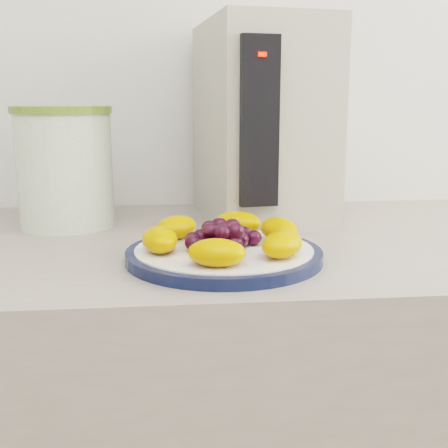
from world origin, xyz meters
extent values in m
cube|color=silver|center=(0.00, 1.51, 1.30)|extent=(3.50, 0.02, 2.60)
cylinder|color=#0F1939|center=(0.03, 1.07, 0.91)|extent=(0.26, 0.26, 0.01)
cylinder|color=white|center=(0.03, 1.07, 0.91)|extent=(0.24, 0.24, 0.02)
cylinder|color=#3B660E|center=(-0.22, 1.31, 1.00)|extent=(0.18, 0.18, 0.19)
cylinder|color=olive|center=(-0.22, 1.31, 1.10)|extent=(0.19, 0.19, 0.01)
cube|color=#ABA595|center=(0.12, 1.35, 1.07)|extent=(0.23, 0.30, 0.35)
cube|color=black|center=(0.09, 1.20, 1.08)|extent=(0.06, 0.03, 0.26)
cube|color=#FF0C05|center=(0.09, 1.19, 1.18)|extent=(0.01, 0.01, 0.01)
ellipsoid|color=#D37503|center=(0.11, 1.10, 0.93)|extent=(0.07, 0.08, 0.03)
ellipsoid|color=#D37503|center=(0.05, 1.15, 0.93)|extent=(0.08, 0.07, 0.03)
ellipsoid|color=#D37503|center=(-0.04, 1.13, 0.93)|extent=(0.08, 0.08, 0.03)
ellipsoid|color=#D37503|center=(-0.06, 1.05, 0.93)|extent=(0.05, 0.08, 0.03)
ellipsoid|color=#D37503|center=(0.01, 0.98, 0.93)|extent=(0.08, 0.06, 0.03)
ellipsoid|color=#D37503|center=(0.09, 1.01, 0.93)|extent=(0.08, 0.08, 0.03)
ellipsoid|color=black|center=(0.03, 1.07, 0.93)|extent=(0.02, 0.02, 0.02)
ellipsoid|color=black|center=(0.05, 1.07, 0.93)|extent=(0.02, 0.02, 0.02)
ellipsoid|color=black|center=(0.04, 1.09, 0.93)|extent=(0.02, 0.02, 0.02)
ellipsoid|color=black|center=(0.01, 1.09, 0.93)|extent=(0.02, 0.02, 0.02)
ellipsoid|color=black|center=(0.00, 1.07, 0.93)|extent=(0.02, 0.02, 0.02)
ellipsoid|color=black|center=(0.01, 1.05, 0.93)|extent=(0.02, 0.02, 0.02)
ellipsoid|color=black|center=(0.04, 1.05, 0.93)|extent=(0.02, 0.02, 0.02)
ellipsoid|color=black|center=(0.07, 1.08, 0.93)|extent=(0.02, 0.02, 0.02)
ellipsoid|color=black|center=(0.06, 1.10, 0.93)|extent=(0.02, 0.02, 0.02)
ellipsoid|color=black|center=(0.04, 1.11, 0.93)|extent=(0.02, 0.02, 0.02)
ellipsoid|color=black|center=(0.01, 1.11, 0.93)|extent=(0.02, 0.02, 0.02)
ellipsoid|color=black|center=(0.00, 1.10, 0.93)|extent=(0.02, 0.02, 0.02)
ellipsoid|color=black|center=(-0.02, 1.08, 0.93)|extent=(0.02, 0.02, 0.02)
ellipsoid|color=black|center=(-0.02, 1.06, 0.93)|extent=(0.02, 0.02, 0.02)
ellipsoid|color=black|center=(0.00, 1.04, 0.93)|extent=(0.02, 0.02, 0.02)
ellipsoid|color=black|center=(0.03, 1.07, 0.94)|extent=(0.02, 0.02, 0.02)
ellipsoid|color=black|center=(0.04, 1.08, 0.94)|extent=(0.02, 0.02, 0.02)
ellipsoid|color=black|center=(0.02, 1.09, 0.94)|extent=(0.02, 0.02, 0.02)
ellipsoid|color=black|center=(0.01, 1.08, 0.94)|extent=(0.02, 0.02, 0.02)
ellipsoid|color=black|center=(0.01, 1.06, 0.94)|extent=(0.02, 0.02, 0.02)
ellipsoid|color=black|center=(0.02, 1.05, 0.94)|extent=(0.02, 0.02, 0.02)
ellipsoid|color=black|center=(0.04, 1.05, 0.94)|extent=(0.03, 0.03, 0.02)
ellipsoid|color=red|center=(0.00, 1.00, 0.93)|extent=(0.03, 0.03, 0.02)
ellipsoid|color=red|center=(0.03, 1.01, 0.93)|extent=(0.04, 0.03, 0.02)
ellipsoid|color=red|center=(0.01, 0.98, 0.93)|extent=(0.04, 0.04, 0.02)
camera|label=1|loc=(-0.05, 0.34, 1.11)|focal=45.00mm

